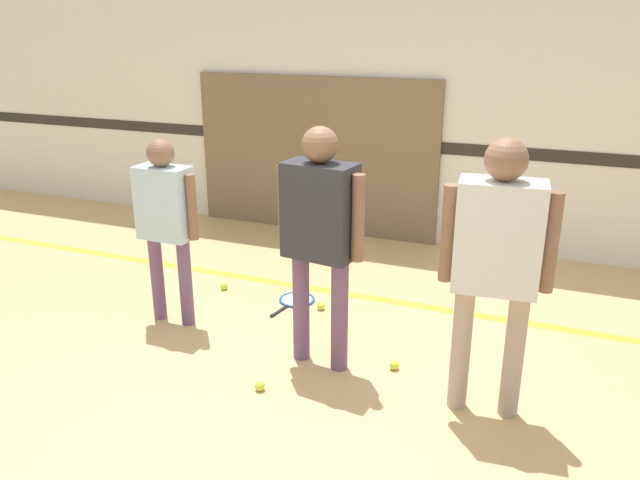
% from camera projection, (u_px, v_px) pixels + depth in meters
% --- Properties ---
extents(ground_plane, '(16.00, 16.00, 0.00)m').
position_uv_depth(ground_plane, '(314.00, 377.00, 4.13)').
color(ground_plane, tan).
extents(wall_back, '(16.00, 0.07, 3.20)m').
position_uv_depth(wall_back, '(426.00, 89.00, 6.17)').
color(wall_back, silver).
rests_on(wall_back, ground_plane).
extents(wall_panel, '(2.74, 0.05, 1.69)m').
position_uv_depth(wall_panel, '(314.00, 156.00, 6.78)').
color(wall_panel, '#756047').
rests_on(wall_panel, ground_plane).
extents(floor_stripe, '(14.40, 0.10, 0.01)m').
position_uv_depth(floor_stripe, '(373.00, 298.00, 5.30)').
color(floor_stripe, yellow).
rests_on(floor_stripe, ground_plane).
extents(person_instructor, '(0.61, 0.31, 1.63)m').
position_uv_depth(person_instructor, '(320.00, 224.00, 3.97)').
color(person_instructor, '#6B4C70').
rests_on(person_instructor, ground_plane).
extents(person_student_left, '(0.54, 0.23, 1.43)m').
position_uv_depth(person_student_left, '(165.00, 213.00, 4.62)').
color(person_student_left, '#6B4C70').
rests_on(person_student_left, ground_plane).
extents(person_student_right, '(0.63, 0.30, 1.65)m').
position_uv_depth(person_student_right, '(497.00, 251.00, 3.45)').
color(person_student_right, tan).
rests_on(person_student_right, ground_plane).
extents(racket_spare_on_floor, '(0.35, 0.55, 0.03)m').
position_uv_depth(racket_spare_on_floor, '(296.00, 300.00, 5.24)').
color(racket_spare_on_floor, blue).
rests_on(racket_spare_on_floor, ground_plane).
extents(tennis_ball_near_instructor, '(0.07, 0.07, 0.07)m').
position_uv_depth(tennis_ball_near_instructor, '(260.00, 386.00, 3.97)').
color(tennis_ball_near_instructor, '#CCE038').
rests_on(tennis_ball_near_instructor, ground_plane).
extents(tennis_ball_by_spare_racket, '(0.07, 0.07, 0.07)m').
position_uv_depth(tennis_ball_by_spare_racket, '(321.00, 306.00, 5.08)').
color(tennis_ball_by_spare_racket, '#CCE038').
rests_on(tennis_ball_by_spare_racket, ground_plane).
extents(tennis_ball_stray_left, '(0.07, 0.07, 0.07)m').
position_uv_depth(tennis_ball_stray_left, '(394.00, 365.00, 4.21)').
color(tennis_ball_stray_left, '#CCE038').
rests_on(tennis_ball_stray_left, ground_plane).
extents(tennis_ball_stray_right, '(0.07, 0.07, 0.07)m').
position_uv_depth(tennis_ball_stray_right, '(224.00, 286.00, 5.46)').
color(tennis_ball_stray_right, '#CCE038').
rests_on(tennis_ball_stray_right, ground_plane).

